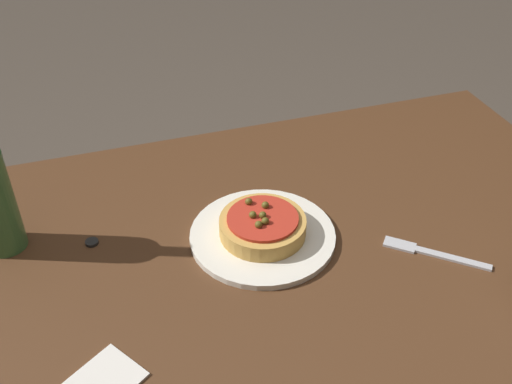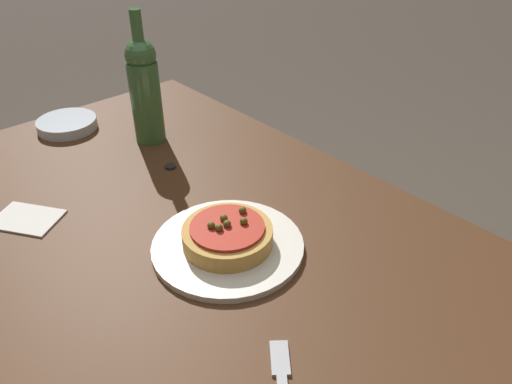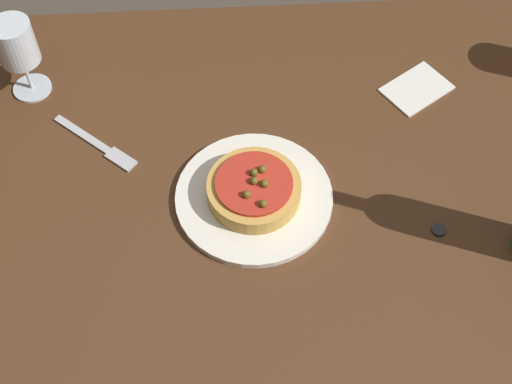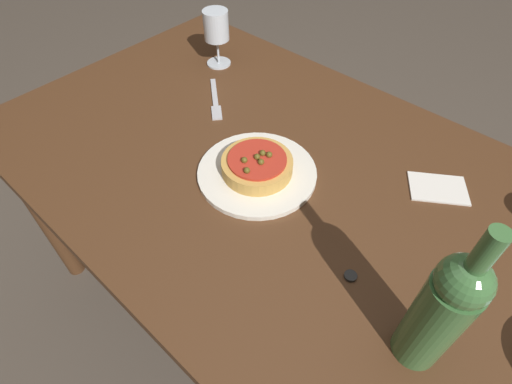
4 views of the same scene
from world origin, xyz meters
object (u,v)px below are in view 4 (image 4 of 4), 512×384
object	(u,v)px
dining_table	(278,192)
bottle_cap	(351,276)
dinner_plate	(257,173)
pizza	(257,165)
wine_glass	(216,28)
wine_bottle	(442,311)
fork	(215,101)

from	to	relation	value
dining_table	bottle_cap	world-z (taller)	bottle_cap
dining_table	dinner_plate	bearing A→B (deg)	60.46
dining_table	pizza	distance (m)	0.12
dining_table	pizza	size ratio (longest dim) A/B	9.12
pizza	wine_glass	world-z (taller)	wine_glass
wine_glass	wine_bottle	xyz separation A→B (m)	(-0.86, 0.40, 0.02)
dining_table	dinner_plate	world-z (taller)	dinner_plate
pizza	bottle_cap	bearing A→B (deg)	164.92
dining_table	bottle_cap	size ratio (longest dim) A/B	60.64
pizza	fork	world-z (taller)	pizza
wine_bottle	dinner_plate	bearing A→B (deg)	-15.41
wine_bottle	bottle_cap	distance (m)	0.20
pizza	wine_glass	distance (m)	0.50
dining_table	wine_glass	distance (m)	0.53
pizza	bottle_cap	distance (m)	0.32
wine_glass	fork	distance (m)	0.23
dinner_plate	bottle_cap	size ratio (longest dim) A/B	11.24
wine_glass	fork	world-z (taller)	wine_glass
dining_table	dinner_plate	xyz separation A→B (m)	(0.03, 0.05, 0.09)
fork	pizza	bearing A→B (deg)	14.39
dinner_plate	wine_bottle	size ratio (longest dim) A/B	0.86
pizza	wine_glass	bearing A→B (deg)	-34.30
bottle_cap	dining_table	bearing A→B (deg)	-24.99
pizza	wine_bottle	world-z (taller)	wine_bottle
pizza	fork	xyz separation A→B (m)	(0.27, -0.13, -0.03)
wine_bottle	dining_table	bearing A→B (deg)	-22.01
dinner_plate	pizza	xyz separation A→B (m)	(-0.00, 0.00, 0.02)
wine_bottle	bottle_cap	size ratio (longest dim) A/B	13.03
dinner_plate	fork	size ratio (longest dim) A/B	1.71
bottle_cap	dinner_plate	bearing A→B (deg)	-15.09
dining_table	pizza	world-z (taller)	pizza
pizza	dinner_plate	bearing A→B (deg)	-50.79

